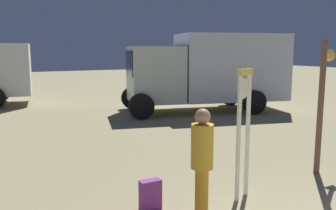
{
  "coord_description": "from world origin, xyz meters",
  "views": [
    {
      "loc": [
        -3.62,
        -1.55,
        2.4
      ],
      "look_at": [
        0.02,
        5.29,
        1.2
      ],
      "focal_mm": 38.02,
      "sensor_mm": 36.0,
      "label": 1
    }
  ],
  "objects_px": {
    "backpack": "(150,195)",
    "person_near_clock": "(202,160)",
    "standing_clock": "(243,123)",
    "box_truck_near": "(211,69)",
    "arrow_sign": "(324,84)"
  },
  "relations": [
    {
      "from": "arrow_sign",
      "to": "box_truck_near",
      "type": "bearing_deg",
      "value": 73.39
    },
    {
      "from": "standing_clock",
      "to": "person_near_clock",
      "type": "height_order",
      "value": "standing_clock"
    },
    {
      "from": "box_truck_near",
      "to": "arrow_sign",
      "type": "bearing_deg",
      "value": -106.61
    },
    {
      "from": "standing_clock",
      "to": "box_truck_near",
      "type": "distance_m",
      "value": 8.52
    },
    {
      "from": "person_near_clock",
      "to": "arrow_sign",
      "type": "bearing_deg",
      "value": 13.14
    },
    {
      "from": "standing_clock",
      "to": "arrow_sign",
      "type": "height_order",
      "value": "arrow_sign"
    },
    {
      "from": "backpack",
      "to": "arrow_sign",
      "type": "bearing_deg",
      "value": 1.57
    },
    {
      "from": "backpack",
      "to": "box_truck_near",
      "type": "distance_m",
      "value": 9.26
    },
    {
      "from": "standing_clock",
      "to": "person_near_clock",
      "type": "bearing_deg",
      "value": -159.58
    },
    {
      "from": "standing_clock",
      "to": "arrow_sign",
      "type": "xyz_separation_m",
      "value": [
        2.37,
        0.41,
        0.47
      ]
    },
    {
      "from": "backpack",
      "to": "standing_clock",
      "type": "bearing_deg",
      "value": -11.38
    },
    {
      "from": "arrow_sign",
      "to": "backpack",
      "type": "distance_m",
      "value": 4.16
    },
    {
      "from": "person_near_clock",
      "to": "box_truck_near",
      "type": "bearing_deg",
      "value": 54.55
    },
    {
      "from": "standing_clock",
      "to": "box_truck_near",
      "type": "xyz_separation_m",
      "value": [
        4.42,
        7.28,
        0.39
      ]
    },
    {
      "from": "backpack",
      "to": "person_near_clock",
      "type": "bearing_deg",
      "value": -55.62
    }
  ]
}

